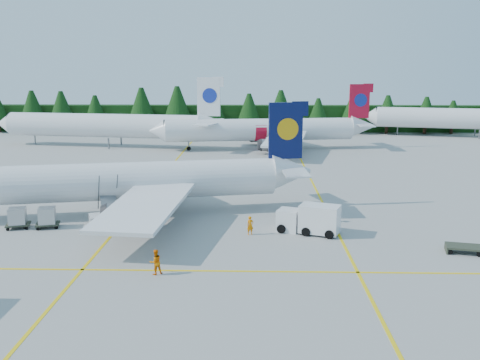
{
  "coord_description": "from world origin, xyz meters",
  "views": [
    {
      "loc": [
        -1.5,
        -42.43,
        14.4
      ],
      "look_at": [
        -2.9,
        9.52,
        3.5
      ],
      "focal_mm": 40.0,
      "sensor_mm": 36.0,
      "label": 1
    }
  ],
  "objects_px": {
    "airliner_red": "(256,130)",
    "airstairs": "(111,216)",
    "service_truck": "(309,219)",
    "airliner_navy": "(109,182)"
  },
  "relations": [
    {
      "from": "airliner_red",
      "to": "airstairs",
      "type": "bearing_deg",
      "value": -114.53
    },
    {
      "from": "airliner_red",
      "to": "service_truck",
      "type": "relative_size",
      "value": 6.84
    },
    {
      "from": "airliner_navy",
      "to": "service_truck",
      "type": "bearing_deg",
      "value": -27.99
    },
    {
      "from": "airliner_navy",
      "to": "service_truck",
      "type": "distance_m",
      "value": 20.11
    },
    {
      "from": "airliner_red",
      "to": "service_truck",
      "type": "height_order",
      "value": "airliner_red"
    },
    {
      "from": "airliner_navy",
      "to": "airstairs",
      "type": "relative_size",
      "value": 6.2
    },
    {
      "from": "service_truck",
      "to": "airstairs",
      "type": "bearing_deg",
      "value": -167.1
    },
    {
      "from": "airliner_red",
      "to": "airstairs",
      "type": "relative_size",
      "value": 6.59
    },
    {
      "from": "airliner_red",
      "to": "service_truck",
      "type": "xyz_separation_m",
      "value": [
        4.54,
        -50.04,
        -2.18
      ]
    },
    {
      "from": "airliner_navy",
      "to": "airliner_red",
      "type": "distance_m",
      "value": 46.84
    }
  ]
}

